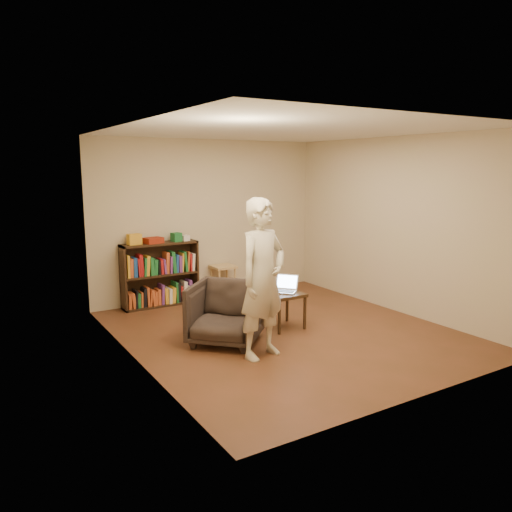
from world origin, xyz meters
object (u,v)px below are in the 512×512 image
armchair (226,313)px  laptop (285,287)px  stool (223,272)px  bookshelf (160,278)px  side_table (283,299)px  person (263,279)px

armchair → laptop: armchair is taller
stool → armchair: size_ratio=0.64×
bookshelf → side_table: size_ratio=2.47×
bookshelf → stool: size_ratio=2.23×
side_table → laptop: laptop is taller
laptop → person: (-0.86, -0.78, 0.37)m
armchair → person: bearing=-30.5°
laptop → bookshelf: bearing=169.3°
bookshelf → armchair: size_ratio=1.43×
side_table → stool: bearing=88.0°
stool → laptop: size_ratio=1.22×
laptop → armchair: bearing=-120.8°
armchair → laptop: bearing=55.1°
bookshelf → person: (0.23, -2.67, 0.47)m
stool → laptop: 1.82m
stool → side_table: stool is taller
armchair → side_table: bearing=52.7°
stool → laptop: bearing=-90.0°
armchair → laptop: 1.04m
armchair → side_table: armchair is taller
stool → armchair: bearing=-116.9°
side_table → bookshelf: bearing=117.8°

